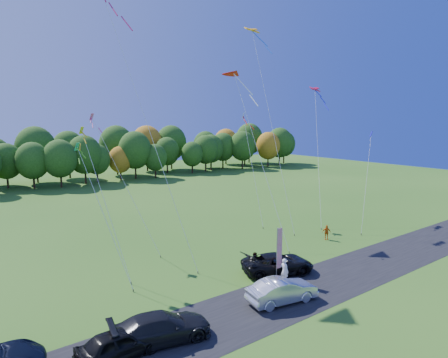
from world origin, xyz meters
TOP-DOWN VIEW (x-y plane):
  - ground at (0.00, 0.00)m, footprint 160.00×160.00m
  - asphalt_strip at (0.00, -4.00)m, footprint 90.00×6.00m
  - tree_line at (0.00, 55.00)m, footprint 116.00×12.00m
  - black_suv at (0.52, -0.54)m, footprint 6.41×4.62m
  - silver_sedan at (-2.90, -4.42)m, footprint 5.24×2.61m
  - dark_truck_a at (-11.84, -3.77)m, footprint 6.10×3.45m
  - dark_truck_b at (-14.31, -3.77)m, footprint 4.54×1.84m
  - person_tailgate_a at (-0.48, -2.27)m, footprint 0.51×0.74m
  - person_tailgate_b at (-0.77, 0.79)m, footprint 0.93×1.00m
  - person_east at (10.94, 2.87)m, footprint 0.92×0.89m
  - feather_flag at (-0.42, -1.56)m, footprint 0.56×0.07m
  - kite_delta_blue at (-6.38, 8.45)m, footprint 4.78×11.30m
  - kite_parafoil_orange at (10.94, 11.32)m, footprint 5.29×11.69m
  - kite_delta_red at (5.59, 7.67)m, footprint 2.85×11.38m
  - kite_parafoil_rainbow at (17.00, 9.38)m, footprint 8.69×8.09m
  - kite_diamond_yellow at (-10.67, 7.19)m, footprint 2.01×5.70m
  - kite_diamond_green at (-11.25, 6.02)m, footprint 2.32×6.05m
  - kite_diamond_white at (9.20, 12.55)m, footprint 2.02×5.97m
  - kite_diamond_pink at (-7.08, 11.63)m, footprint 4.05×6.90m
  - kite_diamond_blue_low at (17.98, 3.13)m, footprint 6.06×3.57m

SIDE VIEW (x-z plane):
  - ground at x=0.00m, z-range 0.00..0.00m
  - tree_line at x=0.00m, z-range -5.00..5.00m
  - asphalt_strip at x=0.00m, z-range 0.00..0.01m
  - dark_truck_b at x=-14.31m, z-range 0.00..1.54m
  - person_east at x=10.94m, z-range 0.00..1.55m
  - black_suv at x=0.52m, z-range 0.00..1.62m
  - silver_sedan at x=-2.90m, z-range 0.00..1.65m
  - person_tailgate_b at x=-0.77m, z-range 0.00..1.65m
  - dark_truck_a at x=-11.84m, z-range 0.00..1.67m
  - person_tailgate_a at x=-0.48m, z-range 0.00..1.95m
  - feather_flag at x=-0.42m, z-range 0.48..4.73m
  - kite_diamond_green at x=-11.25m, z-range -0.17..10.75m
  - kite_diamond_blue_low at x=17.98m, z-range -0.23..11.01m
  - kite_diamond_yellow at x=-10.67m, z-range -0.12..11.99m
  - kite_diamond_pink at x=-7.08m, z-range -0.21..13.03m
  - kite_diamond_white at x=9.20m, z-range -0.15..13.36m
  - kite_parafoil_rainbow at x=17.00m, z-range -0.20..16.70m
  - kite_delta_red at x=5.59m, z-range -0.14..18.62m
  - kite_parafoil_orange at x=10.94m, z-range -0.18..23.88m
  - kite_delta_blue at x=-6.38m, z-range -0.39..24.93m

